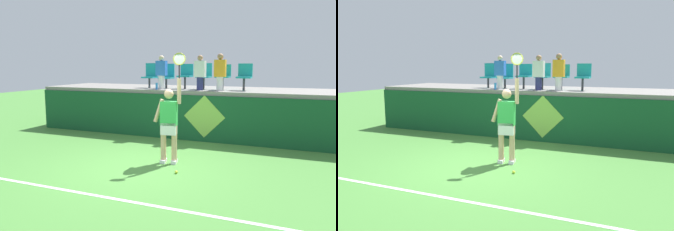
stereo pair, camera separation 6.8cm
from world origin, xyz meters
The scene contains 17 objects.
ground_plane centered at (0.00, 0.00, 0.00)m, with size 40.00×40.00×0.00m, color #478438.
court_back_wall centered at (0.00, 3.05, 0.70)m, with size 10.83×0.20×1.39m, color #144C28.
spectator_platform centered at (0.00, 4.31, 1.45)m, with size 10.83×2.63×0.12m, color gray.
court_baseline_stripe centered at (0.00, -1.79, 0.00)m, with size 9.74×0.08×0.01m, color white.
tennis_player centered at (0.48, 0.55, 0.99)m, with size 0.75×0.32×2.56m.
tennis_ball centered at (0.92, -0.12, 0.03)m, with size 0.07×0.07×0.07m, color #D1E533.
water_bottle centered at (-1.05, 3.22, 1.62)m, with size 0.08×0.08×0.21m, color #338CE5.
stadium_chair_0 centered at (-1.60, 3.92, 1.96)m, with size 0.44×0.42×0.84m.
stadium_chair_1 centered at (-0.98, 3.92, 1.95)m, with size 0.44×0.42×0.82m.
stadium_chair_2 centered at (-0.31, 3.91, 1.98)m, with size 0.44×0.42×0.81m.
stadium_chair_3 centered at (0.32, 3.91, 1.98)m, with size 0.44×0.42×0.84m.
stadium_chair_4 centered at (0.94, 3.91, 1.97)m, with size 0.44×0.42×0.80m.
stadium_chair_5 centered at (1.61, 3.91, 1.98)m, with size 0.44×0.42×0.82m.
spectator_0 centered at (-0.98, 3.44, 2.07)m, with size 0.34×0.20×1.08m.
spectator_1 centered at (0.94, 3.49, 2.09)m, with size 0.34×0.20×1.12m.
spectator_2 centered at (0.32, 3.44, 2.07)m, with size 0.34×0.20×1.08m.
wall_signage_mount centered at (0.63, 2.94, 0.00)m, with size 1.27×0.01×1.40m.
Camera 1 is at (3.35, -6.43, 2.28)m, focal length 35.35 mm.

